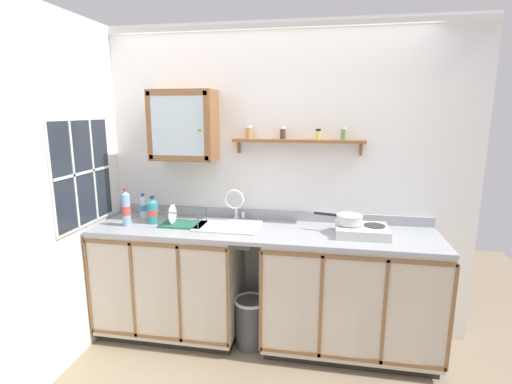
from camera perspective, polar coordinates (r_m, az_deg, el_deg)
The scene contains 18 objects.
floor at distance 3.22m, azimuth -0.02°, elevation -23.56°, with size 5.72×5.72×0.00m, color gray.
back_wall at distance 3.26m, azimuth 1.86°, elevation 1.68°, with size 3.32×0.07×2.56m.
side_wall_left at distance 2.99m, azimuth -28.35°, elevation -0.89°, with size 0.05×3.37×2.56m, color white.
lower_cabinet_run at distance 3.41m, azimuth -12.34°, elevation -12.63°, with size 1.16×0.62×0.93m.
lower_cabinet_run_right at distance 3.18m, azimuth 13.66°, elevation -14.56°, with size 1.32×0.62×0.93m.
countertop at distance 3.03m, azimuth 0.88°, elevation -5.81°, with size 2.68×0.64×0.03m, color #9EA3A8.
backsplash at distance 3.29m, azimuth 1.74°, elevation -3.35°, with size 2.68×0.02×0.08m, color #9EA3A8.
sink at distance 3.12m, azimuth -4.01°, elevation -5.47°, with size 0.51×0.43×0.41m.
hot_plate_stove at distance 2.97m, azimuth 15.38°, elevation -5.53°, with size 0.38×0.31×0.08m.
saucepan at distance 2.97m, azimuth 13.56°, elevation -3.87°, with size 0.36×0.20×0.07m.
bottle_water_clear_0 at distance 3.40m, azimuth -16.32°, elevation -2.22°, with size 0.07×0.07×0.23m.
bottle_water_blue_1 at distance 3.26m, azimuth -18.66°, elevation -2.34°, with size 0.07×0.07×0.31m.
bottle_detergent_teal_2 at distance 3.27m, azimuth -15.00°, elevation -2.73°, with size 0.09×0.09×0.23m.
dish_rack at distance 3.19m, azimuth -10.95°, elevation -4.38°, with size 0.35×0.24×0.17m.
wall_cabinet at distance 3.23m, azimuth -10.66°, elevation 9.67°, with size 0.52×0.30×0.56m.
spice_shelf at distance 3.10m, azimuth 5.95°, elevation 7.71°, with size 1.05×0.14×0.23m.
window at distance 3.23m, azimuth -24.28°, elevation 2.63°, with size 0.03×0.73×0.83m.
trash_bin at distance 3.28m, azimuth -0.82°, elevation -18.55°, with size 0.27×0.27×0.40m.
Camera 1 is at (0.48, -2.58, 1.87)m, focal length 27.04 mm.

